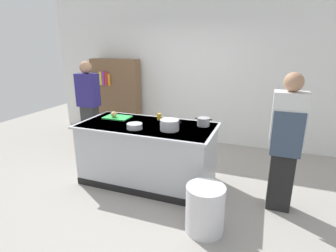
{
  "coord_description": "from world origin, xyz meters",
  "views": [
    {
      "loc": [
        1.59,
        -3.37,
        2.03
      ],
      "look_at": [
        0.25,
        0.2,
        0.85
      ],
      "focal_mm": 28.83,
      "sensor_mm": 36.0,
      "label": 1
    }
  ],
  "objects_px": {
    "sauce_pan": "(203,122)",
    "person_chef": "(286,141)",
    "mixing_bowl": "(135,126)",
    "trash_bin": "(205,209)",
    "juice_cup": "(159,117)",
    "person_guest": "(89,105)",
    "stock_pot": "(170,125)",
    "bookshelf": "(116,98)",
    "onion": "(114,114)"
  },
  "relations": [
    {
      "from": "sauce_pan",
      "to": "trash_bin",
      "type": "xyz_separation_m",
      "value": [
        0.3,
        -1.05,
        -0.68
      ]
    },
    {
      "from": "trash_bin",
      "to": "person_chef",
      "type": "height_order",
      "value": "person_chef"
    },
    {
      "from": "juice_cup",
      "to": "person_chef",
      "type": "xyz_separation_m",
      "value": [
        1.78,
        -0.35,
        -0.04
      ]
    },
    {
      "from": "trash_bin",
      "to": "person_guest",
      "type": "bearing_deg",
      "value": 149.44
    },
    {
      "from": "trash_bin",
      "to": "person_chef",
      "type": "xyz_separation_m",
      "value": [
        0.77,
        0.77,
        0.64
      ]
    },
    {
      "from": "sauce_pan",
      "to": "trash_bin",
      "type": "relative_size",
      "value": 0.44
    },
    {
      "from": "sauce_pan",
      "to": "bookshelf",
      "type": "distance_m",
      "value": 2.84
    },
    {
      "from": "onion",
      "to": "juice_cup",
      "type": "relative_size",
      "value": 0.94
    },
    {
      "from": "stock_pot",
      "to": "person_guest",
      "type": "relative_size",
      "value": 0.19
    },
    {
      "from": "stock_pot",
      "to": "bookshelf",
      "type": "height_order",
      "value": "bookshelf"
    },
    {
      "from": "onion",
      "to": "sauce_pan",
      "type": "relative_size",
      "value": 0.39
    },
    {
      "from": "bookshelf",
      "to": "trash_bin",
      "type": "bearing_deg",
      "value": -44.51
    },
    {
      "from": "juice_cup",
      "to": "person_guest",
      "type": "relative_size",
      "value": 0.06
    },
    {
      "from": "juice_cup",
      "to": "trash_bin",
      "type": "bearing_deg",
      "value": -48.08
    },
    {
      "from": "onion",
      "to": "mixing_bowl",
      "type": "bearing_deg",
      "value": -33.09
    },
    {
      "from": "onion",
      "to": "sauce_pan",
      "type": "height_order",
      "value": "sauce_pan"
    },
    {
      "from": "juice_cup",
      "to": "sauce_pan",
      "type": "bearing_deg",
      "value": -5.11
    },
    {
      "from": "mixing_bowl",
      "to": "bookshelf",
      "type": "height_order",
      "value": "bookshelf"
    },
    {
      "from": "sauce_pan",
      "to": "juice_cup",
      "type": "relative_size",
      "value": 2.4
    },
    {
      "from": "sauce_pan",
      "to": "person_guest",
      "type": "distance_m",
      "value": 2.34
    },
    {
      "from": "mixing_bowl",
      "to": "bookshelf",
      "type": "bearing_deg",
      "value": 126.69
    },
    {
      "from": "stock_pot",
      "to": "juice_cup",
      "type": "height_order",
      "value": "stock_pot"
    },
    {
      "from": "onion",
      "to": "person_guest",
      "type": "xyz_separation_m",
      "value": [
        -0.9,
        0.59,
        -0.06
      ]
    },
    {
      "from": "sauce_pan",
      "to": "person_guest",
      "type": "height_order",
      "value": "person_guest"
    },
    {
      "from": "stock_pot",
      "to": "person_chef",
      "type": "distance_m",
      "value": 1.45
    },
    {
      "from": "person_chef",
      "to": "mixing_bowl",
      "type": "bearing_deg",
      "value": 85.65
    },
    {
      "from": "onion",
      "to": "person_chef",
      "type": "bearing_deg",
      "value": -4.06
    },
    {
      "from": "onion",
      "to": "person_chef",
      "type": "relative_size",
      "value": 0.05
    },
    {
      "from": "bookshelf",
      "to": "mixing_bowl",
      "type": "bearing_deg",
      "value": -53.31
    },
    {
      "from": "sauce_pan",
      "to": "mixing_bowl",
      "type": "bearing_deg",
      "value": -151.33
    },
    {
      "from": "bookshelf",
      "to": "stock_pot",
      "type": "bearing_deg",
      "value": -44.05
    },
    {
      "from": "stock_pot",
      "to": "mixing_bowl",
      "type": "bearing_deg",
      "value": -166.98
    },
    {
      "from": "trash_bin",
      "to": "person_chef",
      "type": "relative_size",
      "value": 0.32
    },
    {
      "from": "onion",
      "to": "mixing_bowl",
      "type": "height_order",
      "value": "onion"
    },
    {
      "from": "trash_bin",
      "to": "sauce_pan",
      "type": "bearing_deg",
      "value": 105.79
    },
    {
      "from": "stock_pot",
      "to": "trash_bin",
      "type": "distance_m",
      "value": 1.2
    },
    {
      "from": "sauce_pan",
      "to": "mixing_bowl",
      "type": "relative_size",
      "value": 1.11
    },
    {
      "from": "onion",
      "to": "trash_bin",
      "type": "distance_m",
      "value": 2.06
    },
    {
      "from": "stock_pot",
      "to": "person_guest",
      "type": "height_order",
      "value": "person_guest"
    },
    {
      "from": "stock_pot",
      "to": "bookshelf",
      "type": "distance_m",
      "value": 2.76
    },
    {
      "from": "trash_bin",
      "to": "bookshelf",
      "type": "bearing_deg",
      "value": 135.49
    },
    {
      "from": "sauce_pan",
      "to": "person_chef",
      "type": "relative_size",
      "value": 0.14
    },
    {
      "from": "mixing_bowl",
      "to": "bookshelf",
      "type": "relative_size",
      "value": 0.13
    },
    {
      "from": "sauce_pan",
      "to": "person_chef",
      "type": "height_order",
      "value": "person_chef"
    },
    {
      "from": "onion",
      "to": "person_guest",
      "type": "relative_size",
      "value": 0.05
    },
    {
      "from": "onion",
      "to": "juice_cup",
      "type": "xyz_separation_m",
      "value": [
        0.69,
        0.17,
        -0.02
      ]
    },
    {
      "from": "stock_pot",
      "to": "sauce_pan",
      "type": "xyz_separation_m",
      "value": [
        0.38,
        0.36,
        -0.01
      ]
    },
    {
      "from": "mixing_bowl",
      "to": "person_guest",
      "type": "xyz_separation_m",
      "value": [
        -1.44,
        0.94,
        -0.03
      ]
    },
    {
      "from": "stock_pot",
      "to": "person_chef",
      "type": "relative_size",
      "value": 0.19
    },
    {
      "from": "bookshelf",
      "to": "person_guest",
      "type": "bearing_deg",
      "value": -86.39
    }
  ]
}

